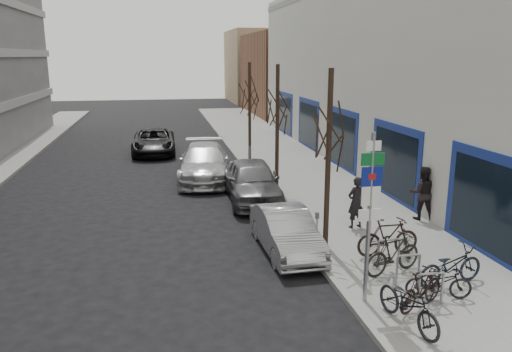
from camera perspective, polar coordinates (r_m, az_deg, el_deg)
name	(u,v)px	position (r m, az deg, el deg)	size (l,w,h in m)	color
ground	(266,316)	(11.92, 1.15, -15.69)	(120.00, 120.00, 0.00)	black
sidewalk_east	(319,191)	(22.01, 7.19, -1.68)	(5.00, 70.00, 0.15)	slate
commercial_building	(497,71)	(32.46, 25.82, 10.80)	(20.00, 32.00, 10.00)	#B7B7B2
brick_building_far	(309,74)	(52.45, 6.04, 11.51)	(12.00, 14.00, 8.00)	brown
tan_building_far	(279,66)	(67.04, 2.68, 12.43)	(13.00, 12.00, 9.00)	#937A5B
highway_sign_pole	(370,208)	(11.65, 12.87, -3.60)	(0.55, 0.10, 4.20)	gray
bike_rack	(408,266)	(13.36, 16.99, -9.81)	(0.66, 2.26, 0.83)	gray
tree_near	(330,117)	(14.59, 8.41, 6.64)	(1.80, 1.80, 5.50)	black
tree_mid	(278,99)	(20.80, 2.48, 8.81)	(1.80, 1.80, 5.50)	black
tree_far	(250,89)	(27.15, -0.74, 9.94)	(1.80, 1.80, 5.50)	black
meter_front	(317,229)	(14.71, 6.96, -6.04)	(0.10, 0.08, 1.27)	gray
meter_mid	(274,183)	(19.79, 2.12, -0.81)	(0.10, 0.08, 1.27)	gray
meter_back	(250,156)	(25.04, -0.72, 2.27)	(0.10, 0.08, 1.27)	gray
bike_near_left	(409,301)	(11.44, 17.11, -13.46)	(0.59, 1.95, 1.19)	black
bike_near_right	(421,289)	(12.31, 18.36, -12.11)	(0.48, 1.60, 0.97)	black
bike_mid_curb	(451,263)	(13.69, 21.39, -9.21)	(0.59, 1.95, 1.19)	black
bike_mid_inner	(393,253)	(13.89, 15.42, -8.52)	(0.56, 1.88, 1.14)	black
bike_far_curb	(439,280)	(12.91, 20.18, -11.06)	(0.48, 1.58, 0.96)	black
bike_far_inner	(388,237)	(15.03, 14.85, -6.72)	(0.57, 1.92, 1.17)	black
parked_car_front	(286,231)	(15.19, 3.46, -6.31)	(1.41, 4.05, 1.33)	#A6A6AB
parked_car_mid	(252,181)	(20.35, -0.41, -0.57)	(2.02, 5.01, 1.71)	#56555A
parked_car_back	(204,163)	(24.00, -5.92, 1.52)	(2.37, 5.82, 1.69)	#B1B2B7
lane_car	(154,141)	(31.07, -11.59, 3.90)	(2.50, 5.42, 1.51)	black
pedestrian_near	(356,202)	(17.11, 11.35, -2.97)	(0.64, 0.42, 1.77)	black
pedestrian_far	(422,193)	(18.58, 18.48, -1.81)	(0.72, 0.49, 1.94)	black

